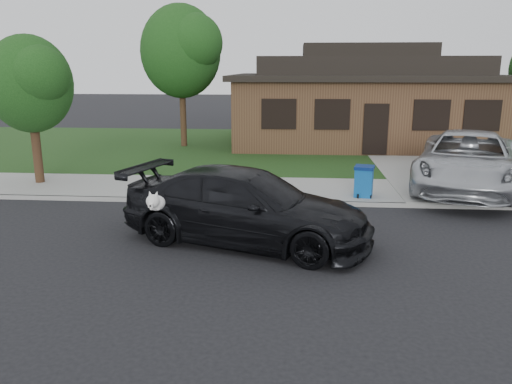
{
  "coord_description": "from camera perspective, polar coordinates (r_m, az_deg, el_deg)",
  "views": [
    {
      "loc": [
        0.7,
        -9.91,
        3.73
      ],
      "look_at": [
        -0.13,
        0.54,
        1.1
      ],
      "focal_mm": 35.0,
      "sensor_mm": 36.0,
      "label": 1
    }
  ],
  "objects": [
    {
      "name": "ground",
      "position": [
        10.61,
        0.45,
        -6.49
      ],
      "size": [
        120.0,
        120.0,
        0.0
      ],
      "primitive_type": "plane",
      "color": "black",
      "rests_on": "ground"
    },
    {
      "name": "sidewalk",
      "position": [
        15.37,
        1.78,
        0.28
      ],
      "size": [
        60.0,
        3.0,
        0.12
      ],
      "primitive_type": "cube",
      "color": "gray",
      "rests_on": "ground"
    },
    {
      "name": "curb",
      "position": [
        13.92,
        1.48,
        -1.19
      ],
      "size": [
        60.0,
        0.12,
        0.12
      ],
      "primitive_type": "cube",
      "color": "gray",
      "rests_on": "ground"
    },
    {
      "name": "lawn",
      "position": [
        23.21,
        2.75,
        5.01
      ],
      "size": [
        60.0,
        13.0,
        0.13
      ],
      "primitive_type": "cube",
      "color": "#193814",
      "rests_on": "ground"
    },
    {
      "name": "driveway",
      "position": [
        20.92,
        19.15,
        3.25
      ],
      "size": [
        4.5,
        13.0,
        0.14
      ],
      "primitive_type": "cube",
      "color": "gray",
      "rests_on": "ground"
    },
    {
      "name": "sedan",
      "position": [
        10.8,
        -1.13,
        -1.68
      ],
      "size": [
        5.89,
        3.79,
        1.59
      ],
      "rotation": [
        0.0,
        0.0,
        1.26
      ],
      "color": "black",
      "rests_on": "ground"
    },
    {
      "name": "minivan",
      "position": [
        16.32,
        23.03,
        3.32
      ],
      "size": [
        4.68,
        6.73,
        1.71
      ],
      "primitive_type": "imported",
      "rotation": [
        0.0,
        0.0,
        -0.33
      ],
      "color": "#B3B6BB",
      "rests_on": "driveway"
    },
    {
      "name": "recycling_bin",
      "position": [
        14.56,
        12.22,
        1.23
      ],
      "size": [
        0.64,
        0.64,
        0.89
      ],
      "rotation": [
        0.0,
        0.0,
        -0.24
      ],
      "color": "#0E54A1",
      "rests_on": "sidewalk"
    },
    {
      "name": "house",
      "position": [
        25.17,
        12.24,
        10.16
      ],
      "size": [
        12.6,
        8.6,
        4.65
      ],
      "color": "#422B1C",
      "rests_on": "ground"
    },
    {
      "name": "tree_0",
      "position": [
        23.35,
        -8.25,
        15.81
      ],
      "size": [
        3.78,
        3.6,
        6.34
      ],
      "color": "#332114",
      "rests_on": "ground"
    },
    {
      "name": "tree_2",
      "position": [
        17.06,
        -24.26,
        11.34
      ],
      "size": [
        2.73,
        2.6,
        4.59
      ],
      "color": "#332114",
      "rests_on": "ground"
    }
  ]
}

